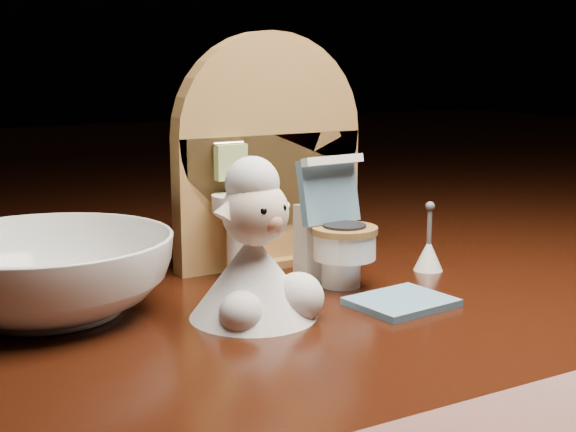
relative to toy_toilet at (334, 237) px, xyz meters
name	(u,v)px	position (x,y,z in m)	size (l,w,h in m)	color
backdrop_panel	(268,165)	(-0.01, 0.06, 0.04)	(0.13, 0.05, 0.15)	#A6763E
toy_toilet	(334,237)	(0.00, 0.00, 0.00)	(0.04, 0.05, 0.08)	white
bath_mat	(401,302)	(0.01, -0.06, -0.03)	(0.05, 0.04, 0.00)	slate
toilet_brush	(429,252)	(0.07, -0.01, -0.02)	(0.02, 0.02, 0.04)	white
plush_lamb	(256,262)	(-0.07, -0.03, 0.00)	(0.07, 0.07, 0.09)	silver
ceramic_bowl	(48,275)	(-0.16, 0.03, -0.01)	(0.13, 0.13, 0.04)	white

